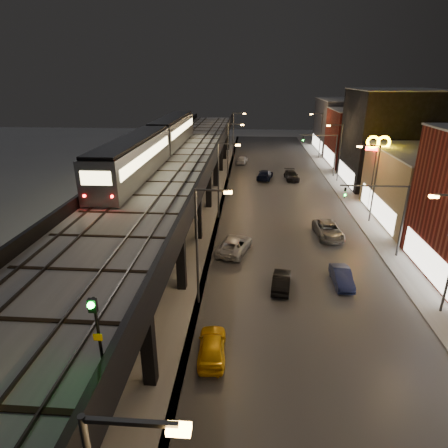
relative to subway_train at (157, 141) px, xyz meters
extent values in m
cube|color=#46474D|center=(16.00, 0.43, -8.48)|extent=(17.00, 120.00, 0.06)
cube|color=#9FA1A8|center=(26.00, 0.43, -8.44)|extent=(4.00, 120.00, 0.14)
cube|color=#9FA1A8|center=(2.50, 0.43, -8.48)|extent=(11.00, 120.00, 0.06)
cube|color=black|center=(2.50, -2.57, -2.71)|extent=(9.00, 100.00, 1.00)
cube|color=black|center=(-1.20, -29.57, -5.86)|extent=(0.70, 0.70, 5.30)
cube|color=black|center=(6.20, -29.57, -5.86)|extent=(0.70, 0.70, 5.30)
cube|color=black|center=(2.50, -29.57, -3.36)|extent=(8.00, 0.60, 0.50)
cube|color=black|center=(-1.20, -19.57, -5.86)|extent=(0.70, 0.70, 5.30)
cube|color=black|center=(6.20, -19.57, -5.86)|extent=(0.70, 0.70, 5.30)
cube|color=black|center=(2.50, -19.57, -3.36)|extent=(8.00, 0.60, 0.50)
cube|color=black|center=(-1.20, -9.57, -5.86)|extent=(0.70, 0.70, 5.30)
cube|color=black|center=(6.20, -9.57, -5.86)|extent=(0.70, 0.70, 5.30)
cube|color=black|center=(2.50, -9.57, -3.36)|extent=(8.00, 0.60, 0.50)
cube|color=black|center=(-1.20, 0.43, -5.86)|extent=(0.70, 0.70, 5.30)
cube|color=black|center=(6.20, 0.43, -5.86)|extent=(0.70, 0.70, 5.30)
cube|color=black|center=(2.50, 0.43, -3.36)|extent=(8.00, 0.60, 0.50)
cube|color=black|center=(-1.20, 10.43, -5.86)|extent=(0.70, 0.70, 5.30)
cube|color=black|center=(6.20, 10.43, -5.86)|extent=(0.70, 0.70, 5.30)
cube|color=black|center=(2.50, 10.43, -3.36)|extent=(8.00, 0.60, 0.50)
cube|color=black|center=(-1.20, 20.43, -5.86)|extent=(0.70, 0.70, 5.30)
cube|color=black|center=(6.20, 20.43, -5.86)|extent=(0.70, 0.70, 5.30)
cube|color=black|center=(2.50, 20.43, -3.36)|extent=(8.00, 0.60, 0.50)
cube|color=black|center=(-1.20, 30.43, -5.86)|extent=(0.70, 0.70, 5.30)
cube|color=black|center=(6.20, 30.43, -5.86)|extent=(0.70, 0.70, 5.30)
cube|color=black|center=(2.50, 30.43, -3.36)|extent=(8.00, 0.60, 0.50)
cube|color=black|center=(-1.20, 40.43, -5.86)|extent=(0.70, 0.70, 5.30)
cube|color=black|center=(6.20, 40.43, -5.86)|extent=(0.70, 0.70, 5.30)
cube|color=black|center=(2.50, 40.43, -3.36)|extent=(8.00, 0.60, 0.50)
cube|color=#B2B7C1|center=(2.50, -2.57, -2.13)|extent=(8.40, 100.00, 0.16)
cube|color=#332D28|center=(-0.72, -2.57, -1.97)|extent=(0.08, 98.00, 0.16)
cube|color=#332D28|center=(0.72, -2.57, -1.97)|extent=(0.08, 98.00, 0.16)
cube|color=#332D28|center=(3.78, -2.57, -1.97)|extent=(0.08, 98.00, 0.16)
cube|color=#332D28|center=(5.22, -2.57, -1.97)|extent=(0.08, 98.00, 0.16)
cube|color=black|center=(2.50, -32.57, -2.02)|extent=(7.80, 0.24, 0.06)
cube|color=black|center=(2.50, -16.57, -2.02)|extent=(7.80, 0.24, 0.06)
cube|color=black|center=(2.50, -0.57, -2.02)|extent=(7.80, 0.24, 0.06)
cube|color=black|center=(2.50, 15.43, -2.02)|extent=(7.80, 0.24, 0.06)
cube|color=black|center=(2.50, 31.43, -2.02)|extent=(7.80, 0.24, 0.06)
cube|color=black|center=(6.85, -2.57, -1.66)|extent=(0.30, 100.00, 1.10)
cube|color=black|center=(-1.85, -2.57, -1.66)|extent=(0.30, 100.00, 1.10)
cube|color=silver|center=(26.45, -16.57, -6.91)|extent=(0.10, 9.60, 2.40)
cube|color=#887556|center=(32.50, -2.57, -4.51)|extent=(12.00, 15.00, 8.00)
cube|color=silver|center=(26.45, -2.57, -6.91)|extent=(0.10, 12.00, 2.40)
cube|color=#B2B7C1|center=(32.50, -2.57, -0.43)|extent=(12.20, 15.20, 0.16)
cube|color=black|center=(32.50, 13.43, -1.51)|extent=(12.00, 13.00, 14.00)
cube|color=silver|center=(26.45, 13.43, -6.91)|extent=(0.10, 10.40, 2.40)
cube|color=#B2B7C1|center=(32.50, 13.43, 5.57)|extent=(12.20, 13.20, 0.16)
cube|color=maroon|center=(32.50, 27.43, -3.51)|extent=(12.00, 12.00, 10.00)
cube|color=silver|center=(26.45, 27.43, -6.91)|extent=(0.10, 9.60, 2.40)
cube|color=#B2B7C1|center=(32.50, 27.43, 1.57)|extent=(12.20, 12.20, 0.16)
cube|color=#3F3F4A|center=(32.50, 41.43, -3.01)|extent=(12.00, 16.00, 11.00)
cube|color=silver|center=(26.45, 41.43, -6.91)|extent=(0.10, 12.80, 2.40)
cube|color=#B2B7C1|center=(32.50, 41.43, 2.57)|extent=(12.20, 16.20, 0.16)
cube|color=#38383A|center=(8.90, -39.57, 0.39)|extent=(2.20, 0.12, 0.12)
cube|color=#FFA943|center=(10.00, -39.57, 0.27)|extent=(0.55, 0.28, 0.18)
cylinder|color=#38383A|center=(7.80, -21.57, -4.01)|extent=(0.18, 0.18, 9.00)
cube|color=#38383A|center=(8.90, -21.57, 0.39)|extent=(2.20, 0.12, 0.12)
cube|color=#FFA943|center=(10.00, -21.57, 0.27)|extent=(0.55, 0.28, 0.18)
cube|color=#FFA943|center=(23.30, -21.57, 0.27)|extent=(0.55, 0.28, 0.18)
cylinder|color=#38383A|center=(7.80, -3.57, -4.01)|extent=(0.18, 0.18, 9.00)
cube|color=#38383A|center=(8.90, -3.57, 0.39)|extent=(2.20, 0.12, 0.12)
cube|color=#FFA943|center=(10.00, -3.57, 0.27)|extent=(0.55, 0.28, 0.18)
cylinder|color=#38383A|center=(25.50, -3.57, -4.01)|extent=(0.18, 0.18, 9.00)
cube|color=#38383A|center=(24.40, -3.57, 0.39)|extent=(2.20, 0.12, 0.12)
cube|color=#FFA943|center=(23.30, -3.57, 0.27)|extent=(0.55, 0.28, 0.18)
cylinder|color=#38383A|center=(7.80, 14.43, -4.01)|extent=(0.18, 0.18, 9.00)
cube|color=#38383A|center=(8.90, 14.43, 0.39)|extent=(2.20, 0.12, 0.12)
cube|color=#FFA943|center=(10.00, 14.43, 0.27)|extent=(0.55, 0.28, 0.18)
cylinder|color=#38383A|center=(25.50, 14.43, -4.01)|extent=(0.18, 0.18, 9.00)
cube|color=#38383A|center=(24.40, 14.43, 0.39)|extent=(2.20, 0.12, 0.12)
cube|color=#FFA943|center=(23.30, 14.43, 0.27)|extent=(0.55, 0.28, 0.18)
cylinder|color=#38383A|center=(7.80, 32.43, -4.01)|extent=(0.18, 0.18, 9.00)
cube|color=#38383A|center=(8.90, 32.43, 0.39)|extent=(2.20, 0.12, 0.12)
cube|color=#FFA943|center=(10.00, 32.43, 0.27)|extent=(0.55, 0.28, 0.18)
cylinder|color=#38383A|center=(25.50, 32.43, -4.01)|extent=(0.18, 0.18, 9.00)
cube|color=#38383A|center=(24.40, 32.43, 0.39)|extent=(2.20, 0.12, 0.12)
cube|color=#FFA943|center=(23.30, 32.43, 0.27)|extent=(0.55, 0.28, 0.18)
cylinder|color=#38383A|center=(25.50, -12.57, -5.01)|extent=(0.20, 0.20, 7.00)
cube|color=#38383A|center=(22.50, -12.57, -1.61)|extent=(6.00, 0.12, 0.12)
imported|color=black|center=(20.00, -12.57, -2.11)|extent=(0.20, 0.16, 1.00)
sphere|color=#0CFF26|center=(20.00, -12.72, -2.36)|extent=(0.18, 0.18, 0.18)
cylinder|color=#38383A|center=(25.50, 17.43, -5.01)|extent=(0.20, 0.20, 7.00)
cube|color=#38383A|center=(22.50, 17.43, -1.61)|extent=(6.00, 0.12, 0.12)
imported|color=black|center=(20.00, 17.43, -2.11)|extent=(0.20, 0.16, 1.00)
sphere|color=#0CFF26|center=(20.00, 17.28, -2.36)|extent=(0.18, 0.18, 0.18)
cube|color=gray|center=(0.00, -9.78, -0.12)|extent=(3.12, 18.81, 3.55)
cube|color=black|center=(0.00, -9.78, 1.79)|extent=(2.79, 18.27, 0.27)
cube|color=#FFE89B|center=(-1.57, -9.78, 0.36)|extent=(0.05, 17.20, 0.97)
cube|color=#FFE89B|center=(1.57, -9.78, 0.36)|extent=(0.05, 17.20, 0.97)
cube|color=gray|center=(0.00, 9.79, -0.12)|extent=(3.12, 18.81, 3.55)
cube|color=black|center=(0.00, 9.79, 1.79)|extent=(2.79, 18.27, 0.27)
cube|color=#FFE89B|center=(-1.57, 9.79, 0.36)|extent=(0.05, 17.20, 0.97)
cube|color=#FFE89B|center=(1.57, 9.79, 0.36)|extent=(0.05, 17.20, 0.97)
cube|color=#FFE89B|center=(0.00, -19.20, 0.42)|extent=(2.36, 0.05, 1.07)
sphere|color=#FF0C0C|center=(-1.07, -19.22, -0.98)|extent=(0.21, 0.21, 0.21)
sphere|color=#FF0C0C|center=(1.07, -19.22, -0.98)|extent=(0.21, 0.21, 0.21)
cylinder|color=black|center=(6.40, -35.34, -0.56)|extent=(0.11, 0.11, 2.67)
cube|color=black|center=(6.40, -35.46, 0.55)|extent=(0.28, 0.16, 0.49)
sphere|color=#0CFF26|center=(6.40, -35.58, 0.64)|extent=(0.23, 0.23, 0.23)
cube|color=#E4BB00|center=(6.40, -35.44, -0.74)|extent=(0.31, 0.04, 0.27)
imported|color=yellow|center=(9.40, -27.27, -7.81)|extent=(1.89, 4.22, 1.41)
imported|color=black|center=(14.17, -19.12, -7.86)|extent=(1.86, 4.10, 1.31)
imported|color=silver|center=(10.09, -12.75, -7.76)|extent=(3.83, 5.87, 1.50)
imported|color=black|center=(13.88, 14.79, -7.75)|extent=(3.11, 5.58, 1.53)
imported|color=white|center=(9.89, 26.29, -7.78)|extent=(2.40, 4.55, 1.48)
imported|color=#131B48|center=(19.14, -18.13, -7.86)|extent=(1.41, 3.96, 1.30)
imported|color=gray|center=(19.86, -8.36, -7.77)|extent=(2.80, 5.51, 1.49)
imported|color=black|center=(18.21, 14.71, -7.80)|extent=(2.37, 5.06, 1.43)
cylinder|color=#38383A|center=(26.50, 0.29, -4.71)|extent=(0.24, 0.24, 7.61)
cube|color=#FF0C0C|center=(26.50, 0.29, -0.62)|extent=(2.66, 0.25, 0.48)
torus|color=#FFBF00|center=(25.88, 0.29, 0.14)|extent=(1.57, 0.71, 1.54)
torus|color=#FFBF00|center=(27.12, 0.29, 0.14)|extent=(1.57, 0.71, 1.54)
camera|label=1|loc=(11.42, -45.49, 7.57)|focal=30.00mm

